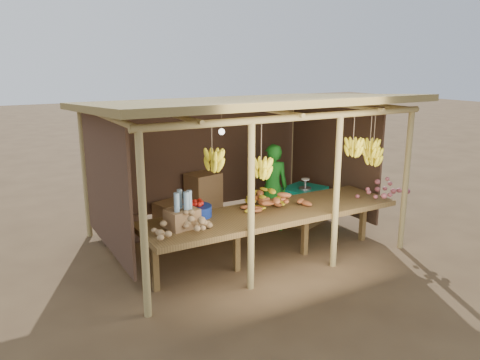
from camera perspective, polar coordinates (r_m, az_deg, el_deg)
ground at (r=7.81m, az=0.00°, el=-7.49°), size 60.00×60.00×0.00m
stall_structure at (r=7.22m, az=0.62°, el=6.38°), size 4.70×3.50×2.43m
counter at (r=6.80m, az=4.00°, el=-4.24°), size 3.90×1.05×0.80m
potato_heap at (r=5.82m, az=-6.90°, el=-5.00°), size 0.90×0.58×0.36m
sweet_potato_heap at (r=6.84m, az=4.74°, el=-2.04°), size 0.93×0.60×0.35m
onion_heap at (r=7.72m, az=17.01°, el=-0.74°), size 1.00×0.80×0.36m
banana_pile at (r=6.95m, az=2.90°, el=-1.77°), size 0.69×0.46×0.35m
tomato_basin at (r=6.53m, az=-5.36°, el=-3.64°), size 0.43×0.43×0.23m
bottle_box at (r=6.08m, az=-7.08°, el=-4.08°), size 0.44×0.37×0.49m
vendor at (r=8.13m, az=3.94°, el=-0.93°), size 0.66×0.56×1.54m
tarp_crate at (r=8.64m, az=7.72°, el=-2.94°), size 0.92×0.86×0.88m
carton_stack at (r=8.57m, az=-5.70°, el=-2.77°), size 1.28×0.59×0.90m
burlap_sacks at (r=7.93m, az=-13.99°, el=-5.79°), size 0.75×0.40×0.53m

